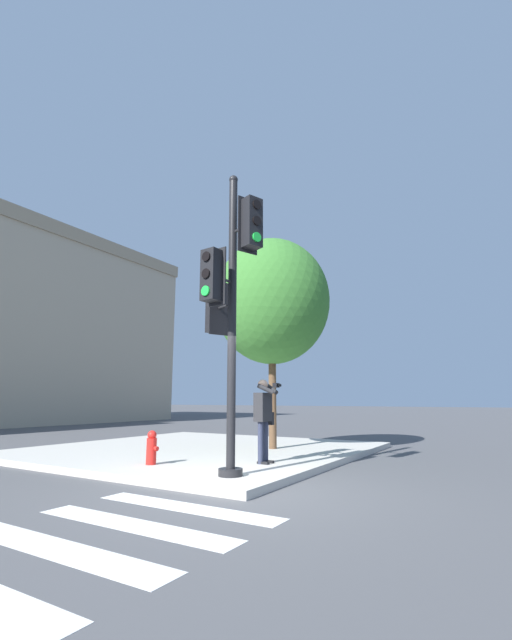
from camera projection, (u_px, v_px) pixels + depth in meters
ground_plane at (236, 491)px, 6.63m from camera, size 160.00×160.00×0.00m
sidewalk_corner at (200, 450)px, 11.36m from camera, size 8.00×8.00×0.14m
traffic_signal_pole at (228, 294)px, 7.62m from camera, size 1.13×1.41×5.46m
person_photographer at (264, 413)px, 8.74m from camera, size 0.58×0.54×1.67m
street_tree at (272, 301)px, 11.81m from camera, size 3.16×3.16×5.67m
fire_hydrant at (152, 448)px, 8.46m from camera, size 0.20×0.26×0.65m
building_right at (23, 335)px, 28.82m from camera, size 14.72×14.11×11.28m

